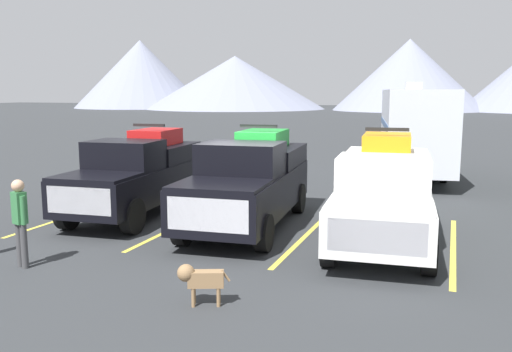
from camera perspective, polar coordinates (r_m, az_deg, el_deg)
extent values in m
plane|color=#2D3033|center=(13.72, -1.31, -5.51)|extent=(240.00, 240.00, 0.00)
cube|color=black|center=(15.30, -12.70, -0.80)|extent=(2.38, 5.49, 0.90)
cube|color=black|center=(13.58, -16.56, -0.06)|extent=(1.98, 1.65, 0.08)
cube|color=black|center=(14.77, -13.68, 2.13)|extent=(1.94, 1.54, 0.78)
cube|color=slate|center=(14.28, -14.77, 2.03)|extent=(1.72, 0.36, 0.58)
cube|color=black|center=(16.48, -10.44, 2.43)|extent=(2.10, 2.61, 0.50)
cube|color=silver|center=(13.06, -18.13, -2.48)|extent=(1.65, 0.20, 0.63)
cylinder|color=black|center=(13.40, -12.88, -4.15)|extent=(0.35, 0.90, 0.88)
cylinder|color=black|center=(14.32, -19.22, -3.59)|extent=(0.35, 0.90, 0.88)
cylinder|color=black|center=(16.63, -6.99, -1.46)|extent=(0.35, 0.90, 0.88)
cylinder|color=black|center=(17.37, -12.46, -1.16)|extent=(0.35, 0.90, 0.88)
cube|color=red|center=(16.43, -10.49, 4.08)|extent=(1.20, 1.66, 0.45)
cylinder|color=black|center=(15.76, -9.90, 3.88)|extent=(0.22, 0.45, 0.44)
cylinder|color=black|center=(16.15, -12.72, 3.91)|extent=(0.22, 0.45, 0.44)
cylinder|color=black|center=(16.74, -8.33, 4.20)|extent=(0.22, 0.45, 0.44)
cylinder|color=black|center=(17.11, -11.02, 4.23)|extent=(0.22, 0.45, 0.44)
cube|color=black|center=(16.01, -11.21, 5.28)|extent=(0.98, 0.16, 0.08)
cube|color=black|center=(13.67, -0.92, -1.68)|extent=(2.52, 5.96, 0.98)
cube|color=black|center=(11.61, -3.80, -0.94)|extent=(2.09, 1.78, 0.08)
cube|color=black|center=(13.04, -1.57, 1.77)|extent=(2.04, 1.67, 0.80)
cube|color=slate|center=(12.46, -2.37, 1.62)|extent=(1.81, 0.38, 0.59)
cube|color=black|center=(15.05, 0.74, 2.16)|extent=(2.22, 2.83, 0.50)
cube|color=silver|center=(10.99, -5.11, -4.09)|extent=(1.74, 0.20, 0.69)
cylinder|color=black|center=(11.68, 0.83, -6.01)|extent=(0.35, 0.85, 0.83)
cylinder|color=black|center=(12.26, -7.75, -5.36)|extent=(0.35, 0.85, 0.83)
cylinder|color=black|center=(15.44, 4.49, -2.34)|extent=(0.35, 0.85, 0.83)
cylinder|color=black|center=(15.89, -2.19, -1.99)|extent=(0.35, 0.85, 0.83)
cube|color=green|center=(15.00, 0.74, 3.97)|extent=(1.26, 1.80, 0.45)
cylinder|color=black|center=(14.33, 1.94, 3.70)|extent=(0.22, 0.45, 0.44)
cylinder|color=black|center=(14.57, -1.59, 3.79)|extent=(0.22, 0.45, 0.44)
cylinder|color=black|center=(15.47, 2.95, 4.09)|extent=(0.22, 0.45, 0.44)
cylinder|color=black|center=(15.69, -0.35, 4.17)|extent=(0.22, 0.45, 0.44)
cube|color=black|center=(14.51, 0.27, 5.28)|extent=(1.03, 0.16, 0.08)
cube|color=white|center=(12.45, 13.21, -3.23)|extent=(2.49, 5.70, 0.86)
cube|color=white|center=(10.40, 12.88, -2.96)|extent=(2.07, 1.71, 0.08)
cube|color=white|center=(11.82, 13.26, 0.15)|extent=(2.02, 1.60, 0.77)
cube|color=slate|center=(11.24, 13.15, -0.09)|extent=(1.80, 0.37, 0.57)
cube|color=white|center=(13.80, 13.56, 1.11)|extent=(2.20, 2.71, 0.65)
cube|color=silver|center=(9.77, 12.59, -6.28)|extent=(1.73, 0.20, 0.60)
cylinder|color=black|center=(10.74, 17.77, -7.74)|extent=(0.35, 0.86, 0.84)
cylinder|color=black|center=(10.80, 7.74, -7.28)|extent=(0.35, 0.86, 0.84)
cylinder|color=black|center=(14.39, 17.17, -3.51)|extent=(0.35, 0.86, 0.84)
cylinder|color=black|center=(14.44, 9.73, -3.19)|extent=(0.35, 0.86, 0.84)
cube|color=orange|center=(13.74, 13.65, 3.37)|extent=(1.25, 1.72, 0.45)
cylinder|color=black|center=(13.18, 15.56, 3.04)|extent=(0.22, 0.45, 0.44)
cylinder|color=black|center=(13.20, 11.58, 3.20)|extent=(0.22, 0.45, 0.44)
cylinder|color=black|center=(14.29, 15.55, 3.48)|extent=(0.22, 0.45, 0.44)
cylinder|color=black|center=(14.32, 11.88, 3.63)|extent=(0.22, 0.45, 0.44)
cube|color=black|center=(13.25, 13.64, 4.80)|extent=(1.02, 0.16, 0.08)
cube|color=gold|center=(16.10, -18.22, -3.78)|extent=(0.12, 5.50, 0.01)
cube|color=gold|center=(14.32, -7.67, -4.96)|extent=(0.12, 5.50, 0.01)
cube|color=gold|center=(13.15, 5.35, -6.18)|extent=(0.12, 5.50, 0.01)
cube|color=gold|center=(12.75, 20.05, -7.17)|extent=(0.12, 5.50, 0.01)
cube|color=silver|center=(22.22, 16.34, 4.92)|extent=(3.44, 7.84, 2.95)
cube|color=#4C6B99|center=(22.14, 13.35, 5.40)|extent=(1.13, 7.19, 0.24)
cube|color=silver|center=(23.31, 16.28, 9.09)|extent=(0.70, 0.78, 0.30)
cube|color=#333333|center=(18.08, 17.30, -1.36)|extent=(0.30, 1.20, 0.12)
cylinder|color=black|center=(21.61, 19.16, 0.34)|extent=(0.33, 0.78, 0.76)
cylinder|color=black|center=(21.42, 13.53, 0.52)|extent=(0.33, 0.78, 0.76)
cylinder|color=black|center=(23.40, 18.56, 0.99)|extent=(0.33, 0.78, 0.76)
cylinder|color=black|center=(23.22, 13.36, 1.16)|extent=(0.33, 0.78, 0.76)
cylinder|color=#3F3F42|center=(11.51, -23.22, -6.82)|extent=(0.13, 0.13, 0.88)
cylinder|color=#3F3F42|center=(11.67, -23.63, -6.64)|extent=(0.13, 0.13, 0.88)
cube|color=#33723F|center=(11.42, -23.66, -3.08)|extent=(0.31, 0.28, 0.63)
sphere|color=tan|center=(11.34, -23.80, -0.94)|extent=(0.24, 0.24, 0.24)
cylinder|color=#33723F|center=(11.30, -23.33, -3.34)|extent=(0.10, 0.10, 0.56)
cylinder|color=#33723F|center=(11.55, -23.97, -3.13)|extent=(0.10, 0.10, 0.56)
cube|color=olive|center=(8.87, -5.31, -10.74)|extent=(0.61, 0.40, 0.26)
sphere|color=olive|center=(8.86, -7.39, -10.09)|extent=(0.28, 0.28, 0.28)
cylinder|color=olive|center=(8.84, -3.23, -10.43)|extent=(0.16, 0.10, 0.20)
cylinder|color=olive|center=(8.92, -6.63, -12.60)|extent=(0.06, 0.06, 0.31)
cylinder|color=olive|center=(9.05, -6.55, -12.28)|extent=(0.06, 0.06, 0.31)
cylinder|color=olive|center=(8.90, -3.98, -12.63)|extent=(0.06, 0.06, 0.31)
cylinder|color=olive|center=(9.03, -3.95, -12.31)|extent=(0.06, 0.06, 0.31)
cone|color=gray|center=(116.75, -12.04, 10.45)|extent=(27.20, 27.20, 13.81)
cone|color=gray|center=(107.52, -2.22, 9.82)|extent=(35.11, 35.11, 10.18)
cone|color=gray|center=(101.71, 15.80, 10.21)|extent=(26.81, 26.81, 12.56)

